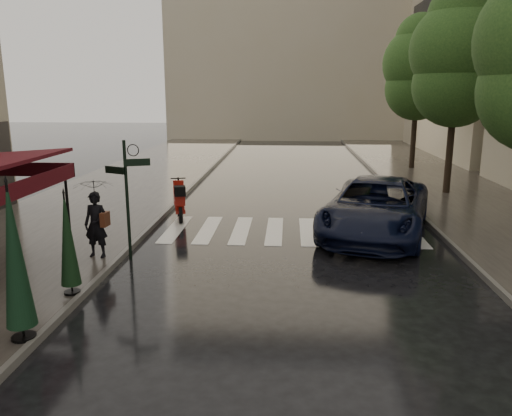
# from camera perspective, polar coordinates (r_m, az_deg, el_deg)

# --- Properties ---
(ground) EXTENTS (120.00, 120.00, 0.00)m
(ground) POSITION_cam_1_polar(r_m,az_deg,el_deg) (10.42, -12.75, -11.32)
(ground) COLOR black
(ground) RESTS_ON ground
(sidewalk_near) EXTENTS (6.00, 60.00, 0.12)m
(sidewalk_near) POSITION_cam_1_polar(r_m,az_deg,el_deg) (22.71, -15.23, 2.05)
(sidewalk_near) COLOR #38332D
(sidewalk_near) RESTS_ON ground
(sidewalk_far) EXTENTS (5.50, 60.00, 0.12)m
(sidewalk_far) POSITION_cam_1_polar(r_m,az_deg,el_deg) (22.72, 22.68, 1.50)
(sidewalk_far) COLOR #38332D
(sidewalk_far) RESTS_ON ground
(curb_near) EXTENTS (0.12, 60.00, 0.16)m
(curb_near) POSITION_cam_1_polar(r_m,az_deg,el_deg) (21.91, -7.66, 2.05)
(curb_near) COLOR #595651
(curb_near) RESTS_ON ground
(curb_far) EXTENTS (0.12, 60.00, 0.16)m
(curb_far) POSITION_cam_1_polar(r_m,az_deg,el_deg) (21.97, 15.76, 1.70)
(curb_far) COLOR #595651
(curb_far) RESTS_ON ground
(crosswalk) EXTENTS (7.85, 3.20, 0.01)m
(crosswalk) POSITION_cam_1_polar(r_m,az_deg,el_deg) (15.66, 4.05, -2.63)
(crosswalk) COLOR silver
(crosswalk) RESTS_ON ground
(signpost) EXTENTS (1.17, 0.29, 3.10)m
(signpost) POSITION_cam_1_polar(r_m,az_deg,el_deg) (12.96, -14.53, 1.94)
(signpost) COLOR black
(signpost) RESTS_ON ground
(haussmann_far) EXTENTS (8.00, 16.00, 18.50)m
(haussmann_far) POSITION_cam_1_polar(r_m,az_deg,el_deg) (37.96, 26.39, 19.45)
(haussmann_far) COLOR tan
(haussmann_far) RESTS_ON ground
(backdrop_building) EXTENTS (22.00, 6.00, 20.00)m
(backdrop_building) POSITION_cam_1_polar(r_m,az_deg,el_deg) (47.42, 4.15, 20.11)
(backdrop_building) COLOR tan
(backdrop_building) RESTS_ON ground
(tree_mid) EXTENTS (3.80, 3.80, 8.34)m
(tree_mid) POSITION_cam_1_polar(r_m,az_deg,el_deg) (22.13, 22.08, 15.71)
(tree_mid) COLOR black
(tree_mid) RESTS_ON sidewalk_far
(tree_far) EXTENTS (3.80, 3.80, 8.16)m
(tree_far) POSITION_cam_1_polar(r_m,az_deg,el_deg) (28.92, 18.07, 14.93)
(tree_far) COLOR black
(tree_far) RESTS_ON sidewalk_far
(pedestrian_with_umbrella) EXTENTS (1.10, 1.12, 2.47)m
(pedestrian_with_umbrella) POSITION_cam_1_polar(r_m,az_deg,el_deg) (13.12, -18.03, 1.53)
(pedestrian_with_umbrella) COLOR black
(pedestrian_with_umbrella) RESTS_ON sidewalk_near
(scooter) EXTENTS (0.82, 1.94, 1.30)m
(scooter) POSITION_cam_1_polar(r_m,az_deg,el_deg) (17.22, -8.73, 0.76)
(scooter) COLOR black
(scooter) RESTS_ON ground
(parked_car) EXTENTS (4.45, 6.67, 1.70)m
(parked_car) POSITION_cam_1_polar(r_m,az_deg,el_deg) (15.50, 13.56, 0.08)
(parked_car) COLOR black
(parked_car) RESTS_ON ground
(parasol_front) EXTENTS (0.50, 0.50, 2.80)m
(parasol_front) POSITION_cam_1_polar(r_m,az_deg,el_deg) (9.20, -25.88, -4.86)
(parasol_front) COLOR black
(parasol_front) RESTS_ON sidewalk_near
(parasol_back) EXTENTS (0.41, 0.41, 2.20)m
(parasol_back) POSITION_cam_1_polar(r_m,az_deg,el_deg) (10.96, -20.73, -3.37)
(parasol_back) COLOR black
(parasol_back) RESTS_ON sidewalk_near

